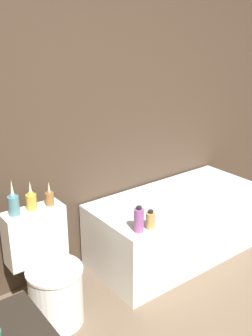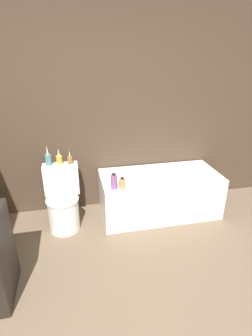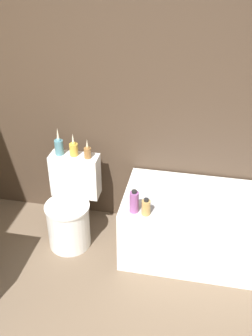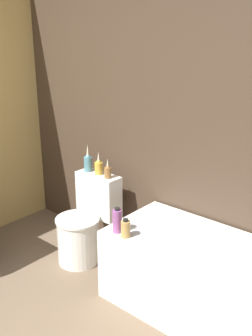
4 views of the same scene
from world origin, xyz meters
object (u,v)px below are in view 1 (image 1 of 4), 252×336
at_px(vase_gold, 13,203).
at_px(vase_silver, 31,200).
at_px(bathtub, 177,225).
at_px(shampoo_bottle_short, 150,220).
at_px(shampoo_bottle_tall, 139,220).
at_px(vase_bronze, 50,197).
at_px(toilet, 49,274).

relative_size(vase_gold, vase_silver, 1.23).
height_order(vase_gold, vase_silver, vase_gold).
relative_size(bathtub, shampoo_bottle_short, 10.77).
bearing_deg(shampoo_bottle_tall, vase_gold, 150.20).
relative_size(vase_bronze, shampoo_bottle_short, 1.24).
distance_m(bathtub, toilet, 1.26).
xyz_separation_m(vase_silver, shampoo_bottle_tall, (0.60, -0.43, -0.17)).
distance_m(bathtub, vase_gold, 1.50).
relative_size(bathtub, toilet, 2.04).
bearing_deg(vase_bronze, shampoo_bottle_short, -36.62).
distance_m(vase_silver, shampoo_bottle_short, 0.85).
relative_size(vase_bronze, shampoo_bottle_tall, 0.91).
xyz_separation_m(bathtub, shampoo_bottle_short, (-0.56, -0.28, 0.35)).
xyz_separation_m(bathtub, vase_bronze, (-1.13, 0.14, 0.53)).
xyz_separation_m(vase_bronze, shampoo_bottle_tall, (0.48, -0.41, -0.16)).
relative_size(shampoo_bottle_tall, shampoo_bottle_short, 1.36).
distance_m(shampoo_bottle_tall, shampoo_bottle_short, 0.10).
height_order(vase_bronze, shampoo_bottle_short, vase_bronze).
xyz_separation_m(toilet, shampoo_bottle_tall, (0.60, -0.24, 0.33)).
relative_size(toilet, vase_silver, 3.65).
height_order(toilet, vase_gold, vase_gold).
relative_size(bathtub, vase_silver, 7.47).
distance_m(bathtub, shampoo_bottle_short, 0.71).
relative_size(vase_gold, shampoo_bottle_tall, 1.30).
bearing_deg(toilet, shampoo_bottle_short, -20.03).
distance_m(vase_bronze, shampoo_bottle_short, 0.73).
bearing_deg(shampoo_bottle_tall, vase_bronze, 139.44).
bearing_deg(vase_silver, toilet, -90.00).
xyz_separation_m(toilet, vase_bronze, (0.13, 0.17, 0.49)).
bearing_deg(vase_gold, toilet, -54.74).
height_order(toilet, vase_bronze, vase_bronze).
xyz_separation_m(bathtub, toilet, (-1.26, -0.03, 0.04)).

